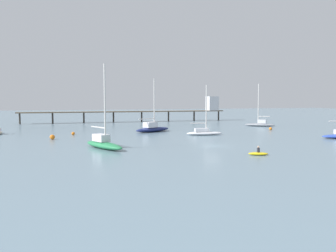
# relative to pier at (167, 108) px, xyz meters

# --- Properties ---
(ground_plane) EXTENTS (400.00, 400.00, 0.00)m
(ground_plane) POSITION_rel_pier_xyz_m (-12.84, -58.49, -4.27)
(ground_plane) COLOR slate
(pier) EXTENTS (64.29, 5.21, 8.06)m
(pier) POSITION_rel_pier_xyz_m (0.00, 0.00, 0.00)
(pier) COLOR brown
(pier) RESTS_ON ground_plane
(sailboat_navy) EXTENTS (9.49, 6.60, 11.47)m
(sailboat_navy) POSITION_rel_pier_xyz_m (-15.01, -33.81, -3.46)
(sailboat_navy) COLOR navy
(sailboat_navy) RESTS_ON ground_plane
(sailboat_gray) EXTENTS (7.24, 6.90, 11.05)m
(sailboat_gray) POSITION_rel_pier_xyz_m (16.09, -27.95, -3.56)
(sailboat_gray) COLOR gray
(sailboat_gray) RESTS_ON ground_plane
(sailboat_white) EXTENTS (7.31, 3.43, 9.78)m
(sailboat_white) POSITION_rel_pier_xyz_m (-7.45, -43.73, -3.63)
(sailboat_white) COLOR white
(sailboat_white) RESTS_ON ground_plane
(sailboat_green) EXTENTS (5.22, 9.36, 11.87)m
(sailboat_green) POSITION_rel_pier_xyz_m (-28.80, -55.88, -3.45)
(sailboat_green) COLOR #287F4C
(sailboat_green) RESTS_ON ground_plane
(dinghy_yellow) EXTENTS (2.66, 1.96, 1.14)m
(dinghy_yellow) POSITION_rel_pier_xyz_m (-11.45, -68.16, -4.05)
(dinghy_yellow) COLOR yellow
(dinghy_yellow) RESTS_ON ground_plane
(mooring_buoy_far) EXTENTS (0.87, 0.87, 0.87)m
(mooring_buoy_far) POSITION_rel_pier_xyz_m (-35.53, -42.03, -3.83)
(mooring_buoy_far) COLOR orange
(mooring_buoy_far) RESTS_ON ground_plane
(mooring_buoy_outer) EXTENTS (0.69, 0.69, 0.69)m
(mooring_buoy_outer) POSITION_rel_pier_xyz_m (11.51, -38.84, -3.92)
(mooring_buoy_outer) COLOR orange
(mooring_buoy_outer) RESTS_ON ground_plane
(mooring_buoy_inner) EXTENTS (0.65, 0.65, 0.65)m
(mooring_buoy_inner) POSITION_rel_pier_xyz_m (-31.61, -35.48, -3.94)
(mooring_buoy_inner) COLOR orange
(mooring_buoy_inner) RESTS_ON ground_plane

